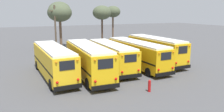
% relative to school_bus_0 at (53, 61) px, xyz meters
% --- Properties ---
extents(ground_plane, '(160.00, 160.00, 0.00)m').
position_rel_school_bus_0_xyz_m(ground_plane, '(6.53, -0.24, -1.71)').
color(ground_plane, '#4C4C4F').
extents(school_bus_0, '(2.77, 10.47, 3.15)m').
position_rel_school_bus_0_xyz_m(school_bus_0, '(0.00, 0.00, 0.00)').
color(school_bus_0, yellow).
rests_on(school_bus_0, ground).
extents(school_bus_1, '(2.89, 10.43, 3.29)m').
position_rel_school_bus_0_xyz_m(school_bus_1, '(3.26, -1.22, 0.08)').
color(school_bus_1, yellow).
rests_on(school_bus_1, ground).
extents(school_bus_2, '(2.73, 9.89, 3.03)m').
position_rel_school_bus_0_xyz_m(school_bus_2, '(6.53, 0.31, -0.06)').
color(school_bus_2, yellow).
rests_on(school_bus_2, ground).
extents(school_bus_3, '(2.69, 10.88, 3.09)m').
position_rel_school_bus_0_xyz_m(school_bus_3, '(9.79, 0.07, -0.03)').
color(school_bus_3, '#EAAA0F').
rests_on(school_bus_3, ground).
extents(school_bus_4, '(2.69, 9.91, 3.32)m').
position_rel_school_bus_0_xyz_m(school_bus_4, '(13.06, 0.84, 0.09)').
color(school_bus_4, yellow).
rests_on(school_bus_4, ground).
extents(utility_pole, '(1.80, 0.27, 7.58)m').
position_rel_school_bus_0_xyz_m(utility_pole, '(2.93, 14.17, 2.24)').
color(utility_pole, brown).
rests_on(utility_pole, ground).
extents(bare_tree_0, '(3.92, 3.92, 8.32)m').
position_rel_school_bus_0_xyz_m(bare_tree_0, '(4.58, 18.37, 5.06)').
color(bare_tree_0, brown).
rests_on(bare_tree_0, ground).
extents(bare_tree_1, '(3.55, 3.55, 7.70)m').
position_rel_school_bus_0_xyz_m(bare_tree_1, '(12.33, 17.13, 4.58)').
color(bare_tree_1, '#473323').
rests_on(bare_tree_1, ground).
extents(bare_tree_2, '(4.06, 4.06, 7.91)m').
position_rel_school_bus_0_xyz_m(bare_tree_2, '(4.03, 15.58, 4.60)').
color(bare_tree_2, brown).
rests_on(bare_tree_2, ground).
extents(bare_tree_3, '(3.14, 3.14, 7.71)m').
position_rel_school_bus_0_xyz_m(bare_tree_3, '(15.95, 19.98, 4.70)').
color(bare_tree_3, brown).
rests_on(bare_tree_3, ground).
extents(fire_hydrant, '(0.24, 0.24, 1.03)m').
position_rel_school_bus_0_xyz_m(fire_hydrant, '(6.46, -7.58, -1.19)').
color(fire_hydrant, '#B21414').
rests_on(fire_hydrant, ground).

